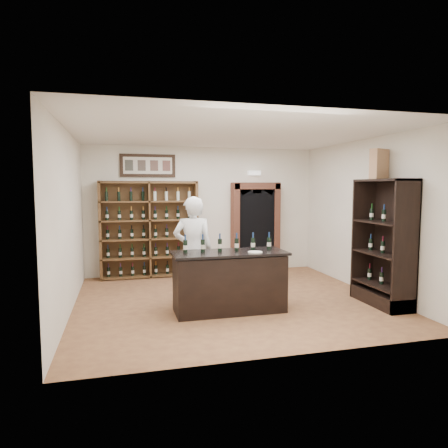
% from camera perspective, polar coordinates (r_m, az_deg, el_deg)
% --- Properties ---
extents(floor, '(5.50, 5.50, 0.00)m').
position_cam_1_polar(floor, '(7.42, 1.04, -10.83)').
color(floor, '#96643C').
rests_on(floor, ground).
extents(ceiling, '(5.50, 5.50, 0.00)m').
position_cam_1_polar(ceiling, '(7.19, 1.08, 12.80)').
color(ceiling, white).
rests_on(ceiling, wall_back).
extents(wall_back, '(5.50, 0.04, 3.00)m').
position_cam_1_polar(wall_back, '(9.58, -2.94, 1.93)').
color(wall_back, white).
rests_on(wall_back, ground).
extents(wall_left, '(0.04, 5.00, 3.00)m').
position_cam_1_polar(wall_left, '(6.94, -21.38, 0.29)').
color(wall_left, white).
rests_on(wall_left, ground).
extents(wall_right, '(0.04, 5.00, 3.00)m').
position_cam_1_polar(wall_right, '(8.32, 19.65, 1.12)').
color(wall_right, white).
rests_on(wall_right, ground).
extents(wine_shelf, '(2.20, 0.38, 2.20)m').
position_cam_1_polar(wine_shelf, '(9.27, -10.62, -0.74)').
color(wine_shelf, brown).
rests_on(wine_shelf, ground).
extents(framed_picture, '(1.25, 0.04, 0.52)m').
position_cam_1_polar(framed_picture, '(9.37, -10.83, 8.20)').
color(framed_picture, black).
rests_on(framed_picture, wall_back).
extents(arched_doorway, '(1.17, 0.35, 2.17)m').
position_cam_1_polar(arched_doorway, '(9.77, 4.48, -0.14)').
color(arched_doorway, black).
rests_on(arched_doorway, ground).
extents(emergency_light, '(0.30, 0.10, 0.10)m').
position_cam_1_polar(emergency_light, '(9.82, 4.36, 7.26)').
color(emergency_light, white).
rests_on(emergency_light, wall_back).
extents(tasting_counter, '(1.88, 0.78, 1.00)m').
position_cam_1_polar(tasting_counter, '(6.68, 0.77, -8.27)').
color(tasting_counter, black).
rests_on(tasting_counter, ground).
extents(counter_bottle_0, '(0.07, 0.07, 0.30)m').
position_cam_1_polar(counter_bottle_0, '(6.48, -5.55, -3.19)').
color(counter_bottle_0, black).
rests_on(counter_bottle_0, tasting_counter).
extents(counter_bottle_1, '(0.07, 0.07, 0.30)m').
position_cam_1_polar(counter_bottle_1, '(6.53, -3.05, -3.11)').
color(counter_bottle_1, black).
rests_on(counter_bottle_1, tasting_counter).
extents(counter_bottle_2, '(0.07, 0.07, 0.30)m').
position_cam_1_polar(counter_bottle_2, '(6.59, -0.59, -3.02)').
color(counter_bottle_2, black).
rests_on(counter_bottle_2, tasting_counter).
extents(counter_bottle_3, '(0.07, 0.07, 0.30)m').
position_cam_1_polar(counter_bottle_3, '(6.67, 1.82, -2.93)').
color(counter_bottle_3, black).
rests_on(counter_bottle_3, tasting_counter).
extents(counter_bottle_4, '(0.07, 0.07, 0.30)m').
position_cam_1_polar(counter_bottle_4, '(6.75, 4.17, -2.84)').
color(counter_bottle_4, black).
rests_on(counter_bottle_4, tasting_counter).
extents(counter_bottle_5, '(0.07, 0.07, 0.30)m').
position_cam_1_polar(counter_bottle_5, '(6.85, 6.45, -2.74)').
color(counter_bottle_5, black).
rests_on(counter_bottle_5, tasting_counter).
extents(side_cabinet, '(0.48, 1.20, 2.20)m').
position_cam_1_polar(side_cabinet, '(7.55, 21.88, -5.06)').
color(side_cabinet, black).
rests_on(side_cabinet, ground).
extents(shopkeeper, '(0.75, 0.55, 1.90)m').
position_cam_1_polar(shopkeeper, '(7.06, -4.45, -3.77)').
color(shopkeeper, silver).
rests_on(shopkeeper, ground).
extents(plate, '(0.24, 0.24, 0.02)m').
position_cam_1_polar(plate, '(6.49, 4.48, -4.04)').
color(plate, beige).
rests_on(plate, tasting_counter).
extents(wine_crate, '(0.41, 0.29, 0.53)m').
position_cam_1_polar(wine_crate, '(7.63, 21.28, 7.97)').
color(wine_crate, tan).
rests_on(wine_crate, side_cabinet).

